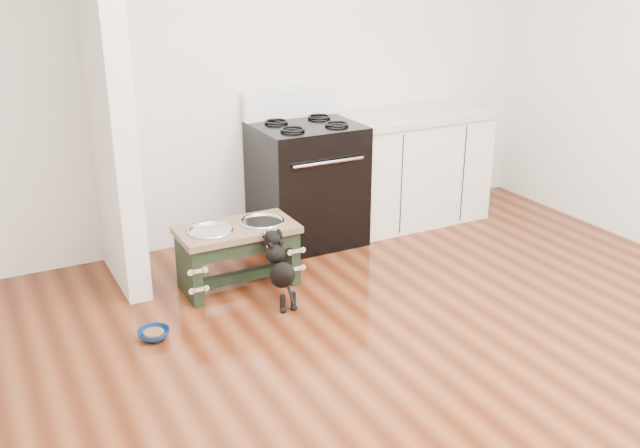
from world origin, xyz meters
The scene contains 8 objects.
ground centered at (0.00, 0.00, 0.00)m, with size 5.00×5.00×0.00m, color #411A0B.
room_shell centered at (0.00, 0.00, 1.62)m, with size 5.00×5.00×5.00m.
partition_wall centered at (-1.18, 2.10, 1.35)m, with size 0.15×0.80×2.70m, color silver.
oven_range centered at (0.25, 2.16, 0.48)m, with size 0.76×0.69×1.14m.
cabinet_run centered at (1.23, 2.18, 0.45)m, with size 1.24×0.64×0.91m.
dog_feeder centered at (-0.53, 1.63, 0.30)m, with size 0.78×0.42×0.44m.
puppy centered at (-0.39, 1.27, 0.26)m, with size 0.14×0.40×0.48m.
floor_bowl centered at (-1.23, 1.21, 0.03)m, with size 0.21×0.21×0.06m.
Camera 1 is at (-2.07, -2.48, 2.12)m, focal length 40.00 mm.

